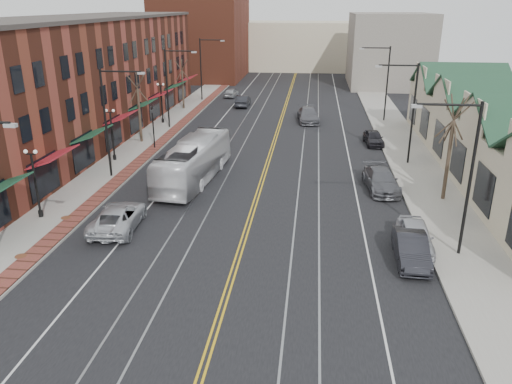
% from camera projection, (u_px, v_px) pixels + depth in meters
% --- Properties ---
extents(ground, '(160.00, 160.00, 0.00)m').
position_uv_depth(ground, '(223.00, 305.00, 21.95)').
color(ground, black).
rests_on(ground, ground).
extents(sidewalk_left, '(4.00, 120.00, 0.15)m').
position_uv_depth(sidewalk_left, '(124.00, 161.00, 41.78)').
color(sidewalk_left, gray).
rests_on(sidewalk_left, ground).
extents(sidewalk_right, '(4.00, 120.00, 0.15)m').
position_uv_depth(sidewalk_right, '(418.00, 171.00, 39.19)').
color(sidewalk_right, gray).
rests_on(sidewalk_right, ground).
extents(building_left, '(10.00, 50.00, 11.00)m').
position_uv_depth(building_left, '(74.00, 82.00, 47.11)').
color(building_left, brown).
rests_on(building_left, ground).
extents(building_right, '(8.00, 36.00, 4.60)m').
position_uv_depth(building_right, '(503.00, 146.00, 37.76)').
color(building_right, beige).
rests_on(building_right, ground).
extents(backdrop_left, '(14.00, 18.00, 14.00)m').
position_uv_depth(backdrop_left, '(202.00, 37.00, 86.18)').
color(backdrop_left, brown).
rests_on(backdrop_left, ground).
extents(backdrop_mid, '(22.00, 14.00, 9.00)m').
position_uv_depth(backdrop_mid, '(298.00, 46.00, 99.27)').
color(backdrop_mid, beige).
rests_on(backdrop_mid, ground).
extents(backdrop_right, '(12.00, 16.00, 11.00)m').
position_uv_depth(backdrop_right, '(388.00, 50.00, 78.72)').
color(backdrop_right, slate).
rests_on(backdrop_right, ground).
extents(streetlight_l_1, '(3.33, 0.25, 8.00)m').
position_uv_depth(streetlight_l_1, '(111.00, 112.00, 36.21)').
color(streetlight_l_1, black).
rests_on(streetlight_l_1, sidewalk_left).
extents(streetlight_l_2, '(3.33, 0.25, 8.00)m').
position_uv_depth(streetlight_l_2, '(171.00, 80.00, 51.06)').
color(streetlight_l_2, black).
rests_on(streetlight_l_2, sidewalk_left).
extents(streetlight_l_3, '(3.33, 0.25, 8.00)m').
position_uv_depth(streetlight_l_3, '(204.00, 63.00, 65.92)').
color(streetlight_l_3, black).
rests_on(streetlight_l_3, sidewalk_left).
extents(streetlight_r_0, '(3.33, 0.25, 8.00)m').
position_uv_depth(streetlight_r_0, '(463.00, 164.00, 24.54)').
color(streetlight_r_0, black).
rests_on(streetlight_r_0, sidewalk_right).
extents(streetlight_r_1, '(3.33, 0.25, 8.00)m').
position_uv_depth(streetlight_r_1, '(408.00, 103.00, 39.39)').
color(streetlight_r_1, black).
rests_on(streetlight_r_1, sidewalk_right).
extents(streetlight_r_2, '(3.33, 0.25, 8.00)m').
position_uv_depth(streetlight_r_2, '(384.00, 76.00, 54.25)').
color(streetlight_r_2, black).
rests_on(streetlight_r_2, sidewalk_right).
extents(lamppost_l_1, '(0.84, 0.28, 4.27)m').
position_uv_depth(lamppost_l_1, '(36.00, 185.00, 29.97)').
color(lamppost_l_1, black).
rests_on(lamppost_l_1, sidewalk_left).
extents(lamppost_l_2, '(0.84, 0.28, 4.27)m').
position_uv_depth(lamppost_l_2, '(112.00, 136.00, 41.11)').
color(lamppost_l_2, black).
rests_on(lamppost_l_2, sidewalk_left).
extents(lamppost_l_3, '(0.84, 0.28, 4.27)m').
position_uv_depth(lamppost_l_3, '(162.00, 104.00, 54.11)').
color(lamppost_l_3, black).
rests_on(lamppost_l_3, sidewalk_left).
extents(tree_left_near, '(1.78, 1.37, 6.48)m').
position_uv_depth(tree_left_near, '(139.00, 106.00, 46.19)').
color(tree_left_near, '#382B21').
rests_on(tree_left_near, sidewalk_left).
extents(tree_left_far, '(1.66, 1.28, 6.02)m').
position_uv_depth(tree_left_far, '(183.00, 83.00, 61.13)').
color(tree_left_far, '#382B21').
rests_on(tree_left_far, sidewalk_left).
extents(tree_right_mid, '(1.90, 1.46, 6.93)m').
position_uv_depth(tree_right_mid, '(450.00, 147.00, 32.26)').
color(tree_right_mid, '#382B21').
rests_on(tree_right_mid, sidewalk_right).
extents(manhole_mid, '(0.60, 0.60, 0.02)m').
position_uv_depth(manhole_mid, '(21.00, 256.00, 25.88)').
color(manhole_mid, '#592D19').
rests_on(manhole_mid, sidewalk_left).
extents(manhole_far, '(0.60, 0.60, 0.02)m').
position_uv_depth(manhole_far, '(66.00, 218.00, 30.53)').
color(manhole_far, '#592D19').
rests_on(manhole_far, sidewalk_left).
extents(traffic_signal, '(0.18, 0.15, 3.80)m').
position_uv_depth(traffic_signal, '(153.00, 124.00, 44.54)').
color(traffic_signal, black).
rests_on(traffic_signal, sidewalk_left).
extents(transit_bus, '(3.66, 11.26, 3.08)m').
position_uv_depth(transit_bus, '(194.00, 161.00, 36.77)').
color(transit_bus, silver).
rests_on(transit_bus, ground).
extents(parked_suv, '(2.79, 5.42, 1.46)m').
position_uv_depth(parked_suv, '(118.00, 217.00, 29.18)').
color(parked_suv, silver).
rests_on(parked_suv, ground).
extents(parked_car_a, '(1.93, 4.42, 1.48)m').
position_uv_depth(parked_car_a, '(415.00, 236.00, 26.76)').
color(parked_car_a, silver).
rests_on(parked_car_a, ground).
extents(parked_car_b, '(1.63, 4.39, 1.44)m').
position_uv_depth(parked_car_b, '(411.00, 249.00, 25.44)').
color(parked_car_b, black).
rests_on(parked_car_b, ground).
extents(parked_car_c, '(2.58, 5.26, 1.47)m').
position_uv_depth(parked_car_c, '(381.00, 180.00, 35.24)').
color(parked_car_c, '#59595F').
rests_on(parked_car_c, ground).
extents(parked_car_d, '(1.88, 4.02, 1.33)m').
position_uv_depth(parked_car_d, '(374.00, 138.00, 46.57)').
color(parked_car_d, black).
rests_on(parked_car_d, ground).
extents(distant_car_left, '(1.55, 4.32, 1.42)m').
position_uv_depth(distant_car_left, '(243.00, 101.00, 63.72)').
color(distant_car_left, black).
rests_on(distant_car_left, ground).
extents(distant_car_right, '(2.76, 5.57, 1.56)m').
position_uv_depth(distant_car_right, '(308.00, 115.00, 55.51)').
color(distant_car_right, '#59595F').
rests_on(distant_car_right, ground).
extents(distant_car_far, '(1.84, 3.88, 1.28)m').
position_uv_depth(distant_car_far, '(231.00, 93.00, 70.18)').
color(distant_car_far, '#A1A3A8').
rests_on(distant_car_far, ground).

